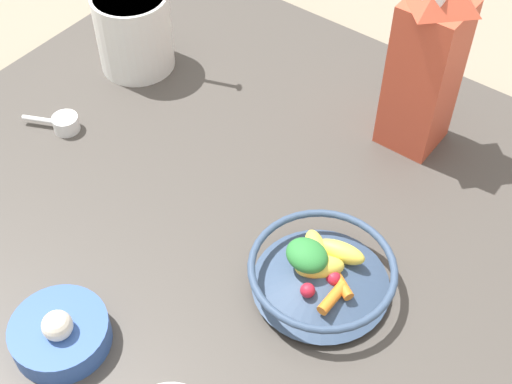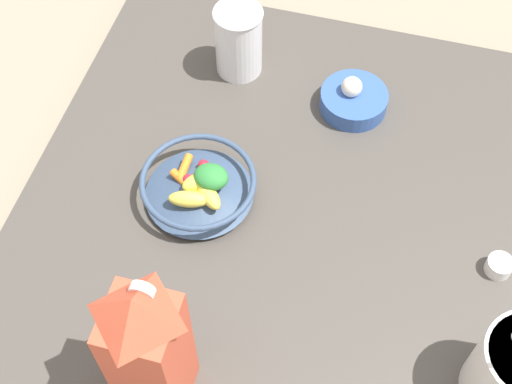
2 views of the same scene
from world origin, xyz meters
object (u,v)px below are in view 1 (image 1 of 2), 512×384
at_px(fruit_bowl, 322,272).
at_px(yogurt_tub, 133,27).
at_px(milk_carton, 426,62).
at_px(garlic_bowl, 60,333).

xyz_separation_m(fruit_bowl, yogurt_tub, (-0.51, 0.20, 0.04)).
height_order(milk_carton, garlic_bowl, milk_carton).
distance_m(milk_carton, yogurt_tub, 0.49).
bearing_deg(fruit_bowl, milk_carton, 97.93).
relative_size(milk_carton, garlic_bowl, 2.41).
bearing_deg(yogurt_tub, garlic_bowl, -56.23).
bearing_deg(garlic_bowl, fruit_bowl, 51.29).
bearing_deg(fruit_bowl, garlic_bowl, -128.71).
relative_size(fruit_bowl, garlic_bowl, 1.58).
bearing_deg(garlic_bowl, yogurt_tub, 123.77).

